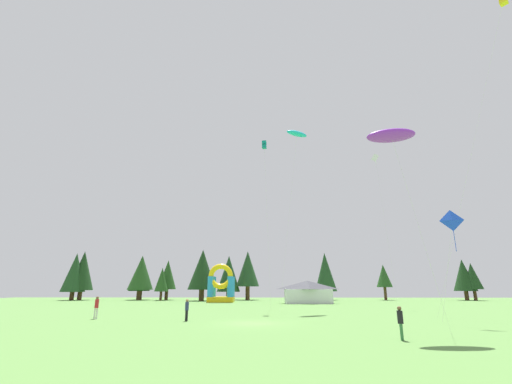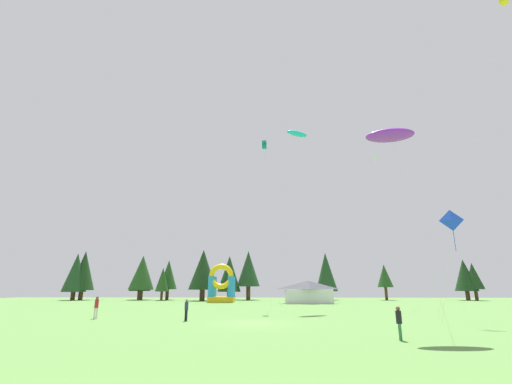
# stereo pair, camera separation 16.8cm
# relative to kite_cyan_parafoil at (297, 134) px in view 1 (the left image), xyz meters

# --- Properties ---
(ground_plane) EXTENTS (120.00, 120.00, 0.00)m
(ground_plane) POSITION_rel_kite_cyan_parafoil_xyz_m (-5.46, -15.09, -22.53)
(ground_plane) COLOR #5B8C42
(kite_cyan_parafoil) EXTENTS (4.60, 3.67, 23.10)m
(kite_cyan_parafoil) POSITION_rel_kite_cyan_parafoil_xyz_m (0.00, 0.00, 0.00)
(kite_cyan_parafoil) COLOR #19B7CC
(kite_cyan_parafoil) RESTS_ON ground_plane
(kite_white_diamond) EXTENTS (1.55, 6.71, 21.89)m
(kite_white_diamond) POSITION_rel_kite_cyan_parafoil_xyz_m (12.46, 6.44, -1.38)
(kite_white_diamond) COLOR white
(kite_white_diamond) RESTS_ON ground_plane
(kite_teal_box) EXTENTS (1.07, 4.73, 21.25)m
(kite_teal_box) POSITION_rel_kite_cyan_parafoil_xyz_m (-4.41, -0.54, -1.91)
(kite_teal_box) COLOR #0C7F7A
(kite_teal_box) RESTS_ON ground_plane
(kite_yellow_box) EXTENTS (6.60, 7.78, 28.42)m
(kite_yellow_box) POSITION_rel_kite_cyan_parafoil_xyz_m (17.35, -16.69, 5.24)
(kite_yellow_box) COLOR yellow
(kite_yellow_box) RESTS_ON ground_plane
(kite_blue_diamond) EXTENTS (1.54, 2.22, 8.21)m
(kite_blue_diamond) POSITION_rel_kite_cyan_parafoil_xyz_m (9.86, -16.64, -14.98)
(kite_blue_diamond) COLOR blue
(kite_blue_diamond) RESTS_ON ground_plane
(kite_purple_parafoil) EXTENTS (4.15, 1.66, 13.41)m
(kite_purple_parafoil) POSITION_rel_kite_cyan_parafoil_xyz_m (4.16, -21.05, -9.81)
(kite_purple_parafoil) COLOR purple
(kite_purple_parafoil) RESTS_ON ground_plane
(person_near_camera) EXTENTS (0.41, 0.41, 1.71)m
(person_near_camera) POSITION_rel_kite_cyan_parafoil_xyz_m (-10.91, -13.50, -21.51)
(person_near_camera) COLOR black
(person_near_camera) RESTS_ON ground_plane
(person_far_side) EXTENTS (0.41, 0.41, 1.71)m
(person_far_side) POSITION_rel_kite_cyan_parafoil_xyz_m (2.60, -23.53, -21.51)
(person_far_side) COLOR #33723F
(person_far_side) RESTS_ON ground_plane
(person_left_edge) EXTENTS (0.44, 0.44, 1.88)m
(person_left_edge) POSITION_rel_kite_cyan_parafoil_xyz_m (-19.15, -11.79, -21.42)
(person_left_edge) COLOR silver
(person_left_edge) RESTS_ON ground_plane
(inflatable_yellow_castle) EXTENTS (4.52, 3.94, 6.51)m
(inflatable_yellow_castle) POSITION_rel_kite_cyan_parafoil_xyz_m (-12.04, 20.07, -20.03)
(inflatable_yellow_castle) COLOR yellow
(inflatable_yellow_castle) RESTS_ON ground_plane
(festival_tent) EXTENTS (7.43, 3.97, 3.58)m
(festival_tent) POSITION_rel_kite_cyan_parafoil_xyz_m (2.66, 15.98, -20.74)
(festival_tent) COLOR silver
(festival_tent) RESTS_ON ground_plane
(tree_row_0) EXTENTS (4.58, 4.58, 9.14)m
(tree_row_0) POSITION_rel_kite_cyan_parafoil_xyz_m (-42.31, 27.49, -17.19)
(tree_row_0) COLOR #4C331E
(tree_row_0) RESTS_ON ground_plane
(tree_row_1) EXTENTS (4.69, 4.69, 9.65)m
(tree_row_1) POSITION_rel_kite_cyan_parafoil_xyz_m (-41.28, 28.50, -16.78)
(tree_row_1) COLOR #4C331E
(tree_row_1) RESTS_ON ground_plane
(tree_row_2) EXTENTS (4.31, 4.31, 8.40)m
(tree_row_2) POSITION_rel_kite_cyan_parafoil_xyz_m (-30.00, 30.06, -17.49)
(tree_row_2) COLOR #4C331E
(tree_row_2) RESTS_ON ground_plane
(tree_row_3) EXTENTS (5.10, 5.10, 8.83)m
(tree_row_3) POSITION_rel_kite_cyan_parafoil_xyz_m (-29.56, 29.44, -17.16)
(tree_row_3) COLOR #4C331E
(tree_row_3) RESTS_ON ground_plane
(tree_row_4) EXTENTS (2.67, 2.67, 6.25)m
(tree_row_4) POSITION_rel_kite_cyan_parafoil_xyz_m (-24.58, 27.08, -18.59)
(tree_row_4) COLOR #4C331E
(tree_row_4) RESTS_ON ground_plane
(tree_row_5) EXTENTS (3.67, 3.67, 7.86)m
(tree_row_5) POSITION_rel_kite_cyan_parafoil_xyz_m (-24.14, 29.46, -17.60)
(tree_row_5) COLOR #4C331E
(tree_row_5) RESTS_ON ground_plane
(tree_row_6) EXTENTS (5.39, 5.39, 9.61)m
(tree_row_6) POSITION_rel_kite_cyan_parafoil_xyz_m (-16.35, 25.43, -16.74)
(tree_row_6) COLOR #4C331E
(tree_row_6) RESTS_ON ground_plane
(tree_row_7) EXTENTS (4.76, 4.76, 8.81)m
(tree_row_7) POSITION_rel_kite_cyan_parafoil_xyz_m (-11.71, 30.31, -17.36)
(tree_row_7) COLOR #4C331E
(tree_row_7) RESTS_ON ground_plane
(tree_row_8) EXTENTS (4.68, 4.68, 9.73)m
(tree_row_8) POSITION_rel_kite_cyan_parafoil_xyz_m (-7.77, 30.07, -16.41)
(tree_row_8) COLOR #4C331E
(tree_row_8) RESTS_ON ground_plane
(tree_row_9) EXTENTS (4.36, 4.36, 9.34)m
(tree_row_9) POSITION_rel_kite_cyan_parafoil_xyz_m (8.09, 29.80, -17.05)
(tree_row_9) COLOR #4C331E
(tree_row_9) RESTS_ON ground_plane
(tree_row_10) EXTENTS (3.12, 3.12, 6.95)m
(tree_row_10) POSITION_rel_kite_cyan_parafoil_xyz_m (19.86, 29.75, -17.87)
(tree_row_10) COLOR #4C331E
(tree_row_10) RESTS_ON ground_plane
(tree_row_11) EXTENTS (4.25, 4.25, 7.92)m
(tree_row_11) POSITION_rel_kite_cyan_parafoil_xyz_m (35.42, 28.87, -17.72)
(tree_row_11) COLOR #4C331E
(tree_row_11) RESTS_ON ground_plane
(tree_row_12) EXTENTS (3.40, 3.40, 7.17)m
(tree_row_12) POSITION_rel_kite_cyan_parafoil_xyz_m (36.70, 28.19, -17.93)
(tree_row_12) COLOR #4C331E
(tree_row_12) RESTS_ON ground_plane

